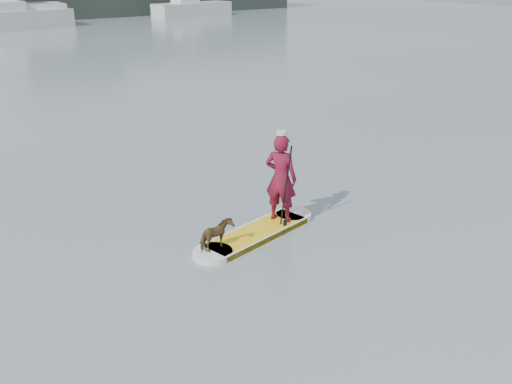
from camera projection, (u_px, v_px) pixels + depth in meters
ground at (179, 268)px, 10.78m from camera, size 140.00×140.00×0.00m
paddleboard at (256, 233)px, 12.04m from camera, size 3.26×1.22×0.12m
paddler at (281, 178)px, 12.19m from camera, size 0.74×0.84×1.94m
white_cap at (282, 133)px, 11.81m from camera, size 0.22×0.22×0.07m
dog at (216, 235)px, 11.13m from camera, size 0.77×0.45×0.61m
paddle at (286, 197)px, 12.00m from camera, size 0.10×0.30×2.00m
sailboat_e at (18, 18)px, 49.24m from camera, size 9.17×4.06×12.84m
sailboat_f at (192, 8)px, 60.81m from camera, size 9.03×3.39×13.23m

